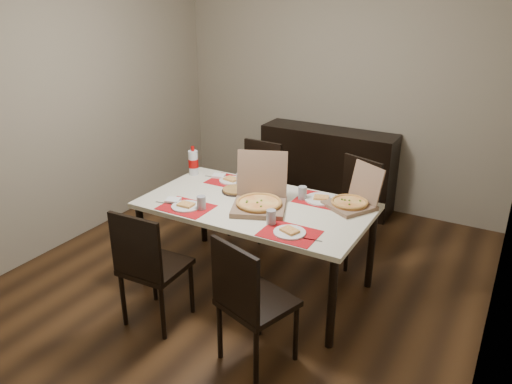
% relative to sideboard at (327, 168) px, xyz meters
% --- Properties ---
extents(ground, '(3.80, 4.00, 0.02)m').
position_rel_sideboard_xyz_m(ground, '(0.00, -1.78, -0.46)').
color(ground, '#422914').
rests_on(ground, ground).
extents(room_walls, '(3.84, 4.02, 2.62)m').
position_rel_sideboard_xyz_m(room_walls, '(0.00, -1.35, 1.28)').
color(room_walls, gray).
rests_on(room_walls, ground).
extents(sideboard, '(1.50, 0.40, 0.90)m').
position_rel_sideboard_xyz_m(sideboard, '(0.00, 0.00, 0.00)').
color(sideboard, black).
rests_on(sideboard, ground).
extents(dining_table, '(1.80, 1.00, 0.75)m').
position_rel_sideboard_xyz_m(dining_table, '(0.13, -1.87, 0.23)').
color(dining_table, beige).
rests_on(dining_table, ground).
extents(chair_near_left, '(0.43, 0.43, 0.93)m').
position_rel_sideboard_xyz_m(chair_near_left, '(-0.28, -2.71, 0.06)').
color(chair_near_left, black).
rests_on(chair_near_left, ground).
extents(chair_near_right, '(0.53, 0.53, 0.93)m').
position_rel_sideboard_xyz_m(chair_near_right, '(0.56, -2.73, 0.06)').
color(chair_near_right, black).
rests_on(chair_near_right, ground).
extents(chair_far_left, '(0.43, 0.43, 0.93)m').
position_rel_sideboard_xyz_m(chair_far_left, '(-0.38, -0.96, 0.06)').
color(chair_far_left, black).
rests_on(chair_far_left, ground).
extents(chair_far_right, '(0.54, 0.54, 0.93)m').
position_rel_sideboard_xyz_m(chair_far_right, '(0.63, -0.98, 0.06)').
color(chair_far_right, black).
rests_on(chair_far_right, ground).
extents(setting_near_left, '(0.48, 0.30, 0.11)m').
position_rel_sideboard_xyz_m(setting_near_left, '(-0.30, -2.19, 0.32)').
color(setting_near_left, red).
rests_on(setting_near_left, dining_table).
extents(setting_near_right, '(0.47, 0.30, 0.11)m').
position_rel_sideboard_xyz_m(setting_near_right, '(0.54, -2.19, 0.32)').
color(setting_near_right, red).
rests_on(setting_near_right, dining_table).
extents(setting_far_left, '(0.48, 0.30, 0.11)m').
position_rel_sideboard_xyz_m(setting_far_left, '(-0.29, -1.55, 0.32)').
color(setting_far_left, red).
rests_on(setting_far_left, dining_table).
extents(setting_far_right, '(0.51, 0.30, 0.11)m').
position_rel_sideboard_xyz_m(setting_far_right, '(0.52, -1.56, 0.32)').
color(setting_far_right, red).
rests_on(setting_far_right, dining_table).
extents(napkin_loose, '(0.13, 0.14, 0.02)m').
position_rel_sideboard_xyz_m(napkin_loose, '(0.23, -1.98, 0.31)').
color(napkin_loose, white).
rests_on(napkin_loose, dining_table).
extents(pizza_box_center, '(0.54, 0.56, 0.40)m').
position_rel_sideboard_xyz_m(pizza_box_center, '(0.19, -1.92, 0.36)').
color(pizza_box_center, brown).
rests_on(pizza_box_center, dining_table).
extents(pizza_box_right, '(0.46, 0.47, 0.32)m').
position_rel_sideboard_xyz_m(pizza_box_right, '(0.82, -1.55, 0.35)').
color(pizza_box_right, brown).
rests_on(pizza_box_right, dining_table).
extents(faina_plate, '(0.23, 0.23, 0.03)m').
position_rel_sideboard_xyz_m(faina_plate, '(-0.15, -1.74, 0.31)').
color(faina_plate, black).
rests_on(faina_plate, dining_table).
extents(dip_bowl, '(0.14, 0.14, 0.03)m').
position_rel_sideboard_xyz_m(dip_bowl, '(0.15, -1.68, 0.31)').
color(dip_bowl, white).
rests_on(dip_bowl, dining_table).
extents(soda_bottle, '(0.09, 0.09, 0.27)m').
position_rel_sideboard_xyz_m(soda_bottle, '(-0.71, -1.56, 0.41)').
color(soda_bottle, silver).
rests_on(soda_bottle, dining_table).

